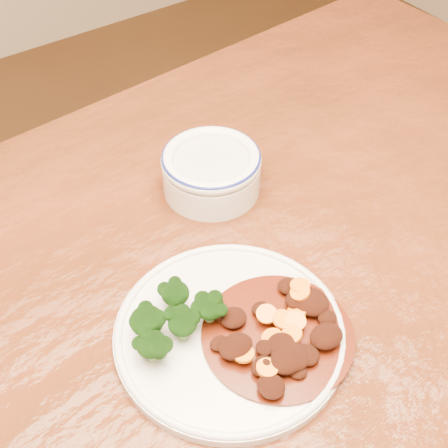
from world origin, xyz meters
TOP-DOWN VIEW (x-y plane):
  - dining_table at (0.00, 0.00)m, footprint 1.56×1.01m
  - dinner_plate at (-0.01, -0.02)m, footprint 0.25×0.25m
  - broccoli_florets at (-0.06, 0.01)m, footprint 0.11×0.07m
  - mince_stew at (0.03, -0.07)m, footprint 0.16×0.16m
  - dip_bowl at (0.11, 0.18)m, footprint 0.13×0.13m

SIDE VIEW (x-z plane):
  - dining_table at x=0.00m, z-range 0.30..1.05m
  - dinner_plate at x=-0.01m, z-range 0.75..0.77m
  - mince_stew at x=0.03m, z-range 0.76..0.79m
  - dip_bowl at x=0.11m, z-range 0.75..0.81m
  - broccoli_florets at x=-0.06m, z-range 0.77..0.81m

